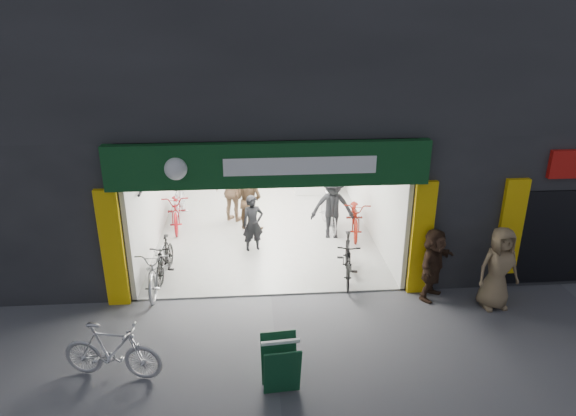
{
  "coord_description": "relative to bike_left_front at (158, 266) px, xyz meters",
  "views": [
    {
      "loc": [
        -0.38,
        -9.8,
        5.97
      ],
      "look_at": [
        0.49,
        1.5,
        1.48
      ],
      "focal_mm": 32.0,
      "sensor_mm": 36.0,
      "label": 1
    }
  ],
  "objects": [
    {
      "name": "bike_right_mid",
      "position": [
        5.0,
        2.56,
        -0.0
      ],
      "size": [
        1.0,
        2.11,
        1.07
      ],
      "primitive_type": "imported",
      "rotation": [
        0.0,
        0.0,
        -0.15
      ],
      "color": "maroon",
      "rests_on": "ground"
    },
    {
      "name": "customer_a",
      "position": [
        2.15,
        1.66,
        0.22
      ],
      "size": [
        0.64,
        0.51,
        1.52
      ],
      "primitive_type": "imported",
      "rotation": [
        0.0,
        0.0,
        0.29
      ],
      "color": "black",
      "rests_on": "ground"
    },
    {
      "name": "customer_c",
      "position": [
        4.3,
        2.28,
        0.37
      ],
      "size": [
        1.22,
        0.77,
        1.81
      ],
      "primitive_type": "imported",
      "rotation": [
        0.0,
        0.0,
        -0.08
      ],
      "color": "black",
      "rests_on": "ground"
    },
    {
      "name": "pedestrian_far",
      "position": [
        5.97,
        -0.91,
        0.27
      ],
      "size": [
        1.34,
        1.45,
        1.62
      ],
      "primitive_type": "imported",
      "rotation": [
        0.0,
        0.0,
        0.86
      ],
      "color": "#382519",
      "rests_on": "ground"
    },
    {
      "name": "building",
      "position": [
        3.41,
        4.39,
        3.78
      ],
      "size": [
        17.0,
        10.27,
        8.0
      ],
      "color": "#232326",
      "rests_on": "ground"
    },
    {
      "name": "customer_d",
      "position": [
        1.61,
        3.65,
        0.42
      ],
      "size": [
        1.2,
        0.94,
        1.91
      ],
      "primitive_type": "imported",
      "rotation": [
        0.0,
        0.0,
        2.65
      ],
      "color": "#947356",
      "rests_on": "ground"
    },
    {
      "name": "customer_b",
      "position": [
        2.04,
        3.13,
        0.36
      ],
      "size": [
        1.1,
        1.03,
        1.79
      ],
      "primitive_type": "imported",
      "rotation": [
        0.0,
        0.0,
        2.6
      ],
      "color": "#3D2B1C",
      "rests_on": "ground"
    },
    {
      "name": "bike_left_midfront",
      "position": [
        0.07,
        0.45,
        -0.06
      ],
      "size": [
        0.58,
        1.62,
        0.95
      ],
      "primitive_type": "imported",
      "rotation": [
        0.0,
        0.0,
        -0.09
      ],
      "color": "black",
      "rests_on": "ground"
    },
    {
      "name": "bike_left_midback",
      "position": [
        0.0,
        3.42,
        0.01
      ],
      "size": [
        0.91,
        2.13,
        1.09
      ],
      "primitive_type": "imported",
      "rotation": [
        0.0,
        0.0,
        0.09
      ],
      "color": "maroon",
      "rests_on": "ground"
    },
    {
      "name": "bike_left_front",
      "position": [
        0.0,
        0.0,
        0.0
      ],
      "size": [
        0.72,
        2.04,
        1.07
      ],
      "primitive_type": "imported",
      "rotation": [
        0.0,
        0.0,
        -0.01
      ],
      "color": "#A9A9AD",
      "rests_on": "ground"
    },
    {
      "name": "sandwich_board",
      "position": [
        2.53,
        -3.56,
        -0.02
      ],
      "size": [
        0.65,
        0.67,
        0.93
      ],
      "rotation": [
        0.0,
        0.0,
        0.08
      ],
      "color": "#0F3E22",
      "rests_on": "ground"
    },
    {
      "name": "bike_right_front",
      "position": [
        4.3,
        -0.0,
        0.0
      ],
      "size": [
        0.78,
        1.85,
        1.08
      ],
      "primitive_type": "imported",
      "rotation": [
        0.0,
        0.0,
        -0.16
      ],
      "color": "black",
      "rests_on": "ground"
    },
    {
      "name": "parked_bike",
      "position": [
        -0.3,
        -3.02,
        -0.01
      ],
      "size": [
        1.81,
        0.85,
        1.05
      ],
      "primitive_type": "imported",
      "rotation": [
        0.0,
        0.0,
        1.36
      ],
      "color": "#B9B8BD",
      "rests_on": "ground"
    },
    {
      "name": "bike_right_back",
      "position": [
        4.3,
        2.94,
        -0.02
      ],
      "size": [
        0.64,
        1.77,
        1.04
      ],
      "primitive_type": "imported",
      "rotation": [
        0.0,
        0.0,
        0.09
      ],
      "color": "#B2B2B7",
      "rests_on": "ground"
    },
    {
      "name": "pedestrian_near",
      "position": [
        7.18,
        -1.37,
        0.37
      ],
      "size": [
        0.93,
        0.65,
        1.81
      ],
      "primitive_type": "imported",
      "rotation": [
        0.0,
        0.0,
        0.09
      ],
      "color": "#7C6648",
      "rests_on": "ground"
    },
    {
      "name": "ground",
      "position": [
        2.5,
        -0.6,
        -0.54
      ],
      "size": [
        60.0,
        60.0,
        0.0
      ],
      "primitive_type": "plane",
      "color": "#56565B",
      "rests_on": "ground"
    },
    {
      "name": "bike_left_back",
      "position": [
        0.0,
        4.05,
        0.02
      ],
      "size": [
        0.59,
        1.88,
        1.12
      ],
      "primitive_type": "imported",
      "rotation": [
        0.0,
        0.0,
        -0.04
      ],
      "color": "silver",
      "rests_on": "ground"
    }
  ]
}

